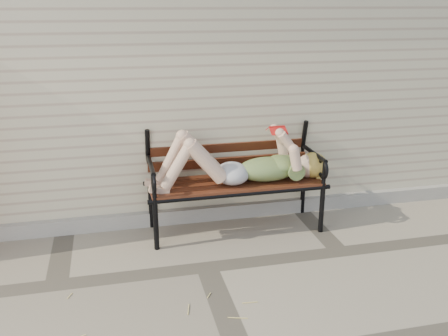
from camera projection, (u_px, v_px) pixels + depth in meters
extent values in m
plane|color=gray|center=(207.00, 267.00, 4.33)|extent=(80.00, 80.00, 0.00)
cube|color=beige|center=(162.00, 56.00, 6.62)|extent=(8.00, 4.00, 3.00)
cube|color=#A9A298|center=(189.00, 215.00, 5.20)|extent=(8.00, 0.10, 0.15)
cylinder|color=black|center=(156.00, 225.00, 4.57)|extent=(0.05, 0.05, 0.50)
cylinder|color=black|center=(151.00, 204.00, 5.03)|extent=(0.05, 0.05, 0.50)
cylinder|color=black|center=(322.00, 209.00, 4.92)|extent=(0.05, 0.05, 0.50)
cylinder|color=black|center=(303.00, 191.00, 5.38)|extent=(0.05, 0.05, 0.50)
cube|color=#4F2014|center=(236.00, 183.00, 4.89)|extent=(1.68, 0.54, 0.03)
cylinder|color=black|center=(242.00, 194.00, 4.67)|extent=(1.77, 0.04, 0.04)
cylinder|color=black|center=(230.00, 177.00, 5.13)|extent=(1.77, 0.04, 0.04)
torus|color=black|center=(227.00, 120.00, 5.06)|extent=(0.30, 0.04, 0.30)
ellipsoid|color=#0A354B|center=(267.00, 169.00, 4.89)|extent=(0.60, 0.34, 0.23)
ellipsoid|color=#0A354B|center=(280.00, 164.00, 4.90)|extent=(0.29, 0.33, 0.18)
ellipsoid|color=#B7B6BC|center=(232.00, 173.00, 4.82)|extent=(0.33, 0.38, 0.21)
sphere|color=beige|center=(308.00, 166.00, 4.98)|extent=(0.24, 0.24, 0.24)
ellipsoid|color=gold|center=(313.00, 165.00, 4.99)|extent=(0.28, 0.28, 0.25)
cube|color=red|center=(277.00, 127.00, 4.77)|extent=(0.15, 0.02, 0.02)
cube|color=#EEE4CF|center=(279.00, 131.00, 4.74)|extent=(0.15, 0.10, 0.06)
cube|color=#EEE4CF|center=(275.00, 129.00, 4.82)|extent=(0.15, 0.10, 0.06)
cube|color=red|center=(279.00, 131.00, 4.73)|extent=(0.17, 0.10, 0.06)
cube|color=red|center=(275.00, 128.00, 4.83)|extent=(0.17, 0.10, 0.06)
cylinder|color=#E1CA6D|center=(26.00, 312.00, 3.70)|extent=(0.03, 0.14, 0.01)
cylinder|color=#E1CA6D|center=(168.00, 296.00, 3.90)|extent=(0.07, 0.14, 0.01)
cylinder|color=#E1CA6D|center=(105.00, 319.00, 3.61)|extent=(0.10, 0.12, 0.01)
cylinder|color=#E1CA6D|center=(138.00, 310.00, 3.72)|extent=(0.07, 0.02, 0.01)
cylinder|color=#E1CA6D|center=(187.00, 307.00, 3.76)|extent=(0.06, 0.13, 0.01)
cylinder|color=#E1CA6D|center=(154.00, 290.00, 3.98)|extent=(0.07, 0.02, 0.01)
cylinder|color=#E1CA6D|center=(86.00, 309.00, 3.73)|extent=(0.07, 0.10, 0.01)
cylinder|color=#E1CA6D|center=(10.00, 304.00, 3.79)|extent=(0.08, 0.11, 0.01)
cylinder|color=#E1CA6D|center=(116.00, 315.00, 3.66)|extent=(0.03, 0.08, 0.01)
cylinder|color=#E1CA6D|center=(15.00, 309.00, 3.73)|extent=(0.10, 0.11, 0.01)
cylinder|color=#E1CA6D|center=(25.00, 325.00, 3.55)|extent=(0.10, 0.04, 0.01)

